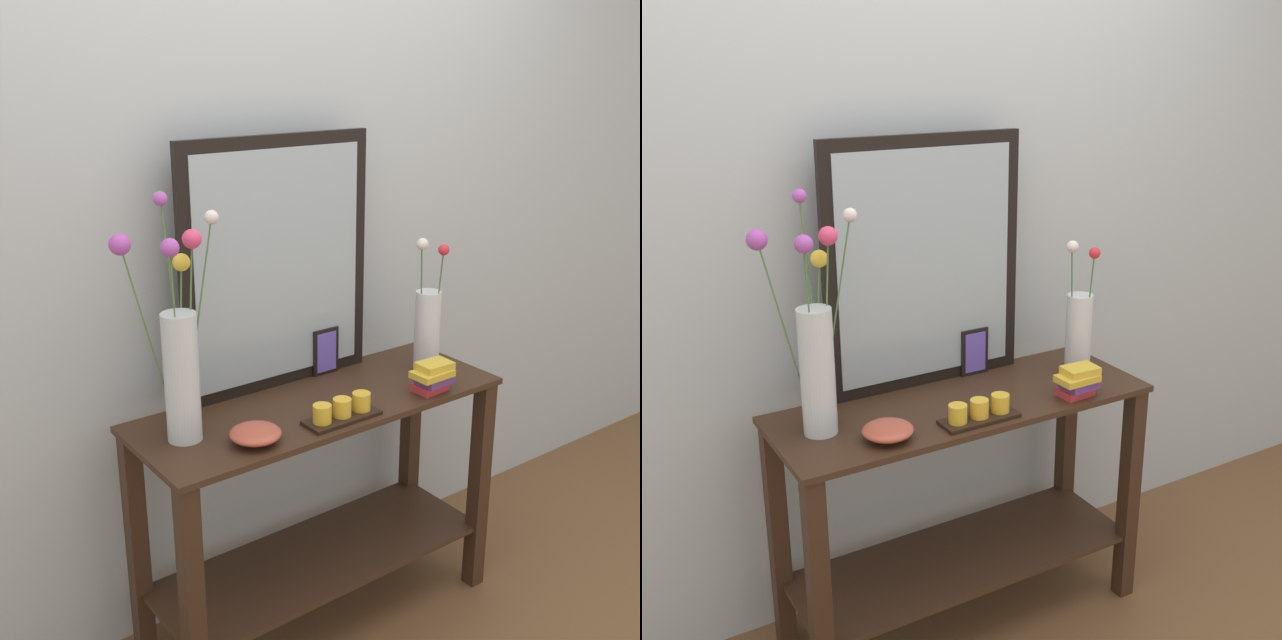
% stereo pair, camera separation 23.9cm
% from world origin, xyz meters
% --- Properties ---
extents(ground_plane, '(7.00, 6.00, 0.02)m').
position_xyz_m(ground_plane, '(0.00, 0.00, -0.01)').
color(ground_plane, brown).
extents(wall_back, '(6.40, 0.08, 2.70)m').
position_xyz_m(wall_back, '(0.00, 0.34, 1.35)').
color(wall_back, '#B2BCC1').
rests_on(wall_back, ground).
extents(console_table, '(1.21, 0.44, 0.82)m').
position_xyz_m(console_table, '(0.00, 0.00, 0.50)').
color(console_table, '#382316').
rests_on(console_table, ground).
extents(mirror_leaning, '(0.68, 0.03, 0.81)m').
position_xyz_m(mirror_leaning, '(-0.03, 0.19, 1.22)').
color(mirror_leaning, black).
rests_on(mirror_leaning, console_table).
extents(tall_vase_left, '(0.31, 0.16, 0.69)m').
position_xyz_m(tall_vase_left, '(-0.46, 0.02, 1.07)').
color(tall_vase_left, silver).
rests_on(tall_vase_left, console_table).
extents(vase_right, '(0.12, 0.11, 0.47)m').
position_xyz_m(vase_right, '(0.45, -0.00, 0.97)').
color(vase_right, silver).
rests_on(vase_right, console_table).
extents(candle_tray, '(0.24, 0.09, 0.07)m').
position_xyz_m(candle_tray, '(-0.03, -0.15, 0.85)').
color(candle_tray, black).
rests_on(candle_tray, console_table).
extents(picture_frame_small, '(0.10, 0.01, 0.16)m').
position_xyz_m(picture_frame_small, '(0.15, 0.17, 0.90)').
color(picture_frame_small, black).
rests_on(picture_frame_small, console_table).
extents(decorative_bowl, '(0.15, 0.15, 0.05)m').
position_xyz_m(decorative_bowl, '(-0.31, -0.12, 0.85)').
color(decorative_bowl, '#B24C38').
rests_on(decorative_bowl, console_table).
extents(book_stack, '(0.14, 0.10, 0.10)m').
position_xyz_m(book_stack, '(0.34, -0.16, 0.87)').
color(book_stack, '#C63338').
rests_on(book_stack, console_table).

